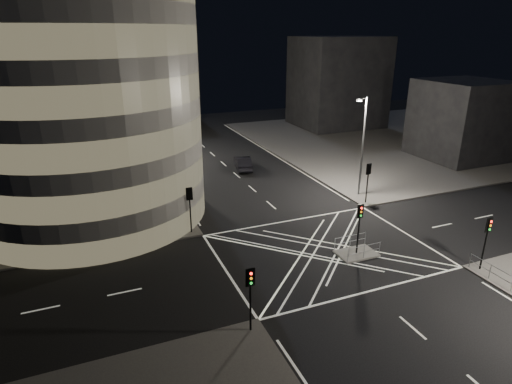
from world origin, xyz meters
name	(u,v)px	position (x,y,z in m)	size (l,w,h in m)	color
ground	(323,250)	(0.00, 0.00, 0.00)	(120.00, 120.00, 0.00)	black
sidewalk_far_right	(396,139)	(29.00, 27.00, 0.07)	(42.00, 42.00, 0.15)	#524F4D
central_island	(356,254)	(2.00, -1.50, 0.07)	(3.00, 2.00, 0.15)	slate
office_tower_curved	(18,72)	(-20.74, 18.74, 12.65)	(30.00, 29.00, 27.20)	gray
office_block_rear	(28,69)	(-22.00, 42.00, 11.15)	(24.00, 16.00, 22.00)	gray
building_right_far	(338,82)	(26.00, 40.00, 7.65)	(14.00, 12.00, 15.00)	black
building_right_near	(462,119)	(30.00, 16.00, 5.15)	(10.00, 10.00, 10.00)	black
building_far_end	(146,71)	(-4.00, 58.00, 9.00)	(18.00, 8.00, 18.00)	black
tree_a	(163,181)	(-10.50, 9.00, 4.22)	(4.32, 4.32, 6.56)	black
tree_b	(151,159)	(-10.50, 15.00, 4.50)	(4.99, 4.99, 7.22)	black
tree_c	(141,142)	(-10.50, 21.00, 4.76)	(3.84, 3.84, 6.84)	black
tree_d	(134,125)	(-10.50, 27.00, 5.49)	(5.10, 5.10, 8.28)	black
tree_e	(128,124)	(-10.50, 33.00, 4.42)	(3.66, 3.66, 6.39)	black
traffic_signal_fl	(190,202)	(-8.80, 6.80, 2.91)	(0.55, 0.22, 4.00)	black
traffic_signal_nl	(250,288)	(-8.80, -6.80, 2.91)	(0.55, 0.22, 4.00)	black
traffic_signal_fr	(368,176)	(8.80, 6.80, 2.91)	(0.55, 0.22, 4.00)	black
traffic_signal_nr	(487,234)	(8.80, -6.80, 2.91)	(0.55, 0.22, 4.00)	black
traffic_signal_island	(359,220)	(2.00, -1.50, 2.91)	(0.55, 0.22, 4.00)	black
street_lamp_left_near	(167,156)	(-9.44, 12.00, 5.54)	(1.25, 0.25, 10.00)	slate
street_lamp_left_far	(139,119)	(-9.44, 30.00, 5.54)	(1.25, 0.25, 10.00)	slate
street_lamp_right_far	(362,144)	(9.44, 9.00, 5.54)	(1.25, 0.25, 10.00)	slate
railing_island_south	(364,252)	(2.00, -2.40, 0.70)	(2.80, 0.06, 1.10)	slate
railing_island_north	(350,241)	(2.00, -0.60, 0.70)	(2.80, 0.06, 1.10)	slate
sedan	(243,163)	(1.50, 21.90, 0.82)	(1.74, 5.00, 1.65)	black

